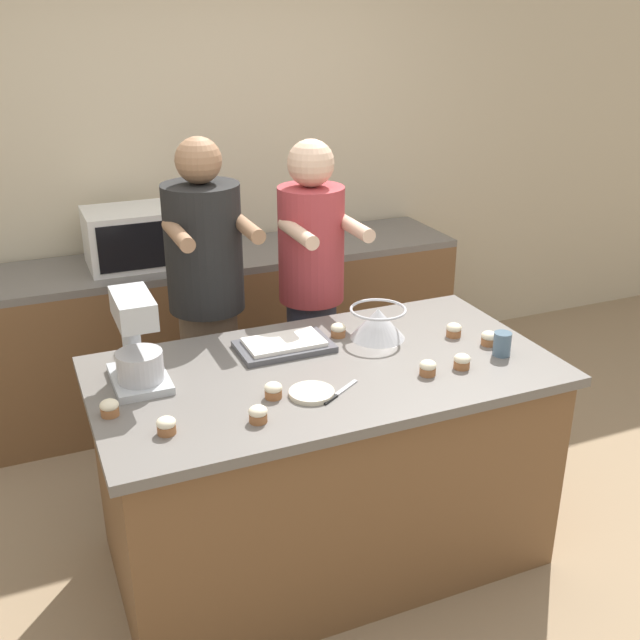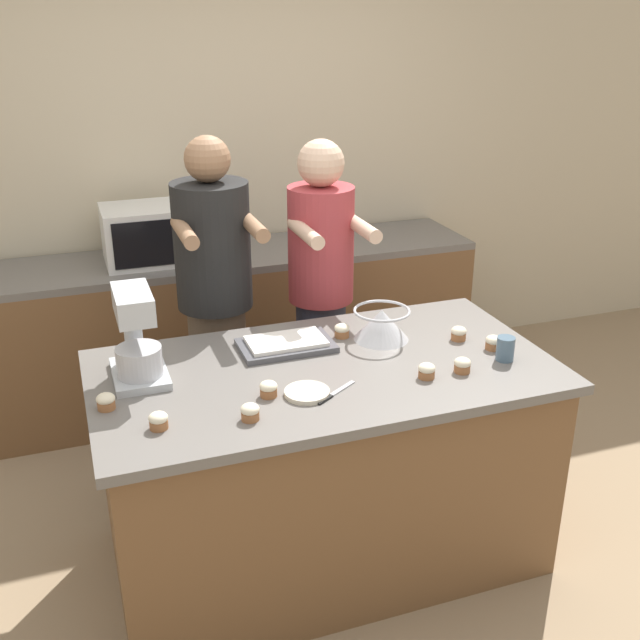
# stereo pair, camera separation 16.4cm
# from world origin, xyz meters

# --- Properties ---
(ground_plane) EXTENTS (16.00, 16.00, 0.00)m
(ground_plane) POSITION_xyz_m (0.00, 0.00, 0.00)
(ground_plane) COLOR #937A5B
(back_wall) EXTENTS (10.00, 0.06, 2.70)m
(back_wall) POSITION_xyz_m (0.00, 1.89, 1.35)
(back_wall) COLOR beige
(back_wall) RESTS_ON ground_plane
(island_counter) EXTENTS (1.79, 0.96, 0.89)m
(island_counter) POSITION_xyz_m (0.00, 0.00, 0.45)
(island_counter) COLOR brown
(island_counter) RESTS_ON ground_plane
(back_counter) EXTENTS (2.80, 0.60, 0.90)m
(back_counter) POSITION_xyz_m (0.00, 1.54, 0.45)
(back_counter) COLOR brown
(back_counter) RESTS_ON ground_plane
(person_left) EXTENTS (0.36, 0.51, 1.69)m
(person_left) POSITION_xyz_m (-0.27, 0.74, 0.89)
(person_left) COLOR brown
(person_left) RESTS_ON ground_plane
(person_right) EXTENTS (0.33, 0.50, 1.64)m
(person_right) POSITION_xyz_m (0.25, 0.74, 0.87)
(person_right) COLOR #33384C
(person_right) RESTS_ON ground_plane
(stand_mixer) EXTENTS (0.20, 0.30, 0.35)m
(stand_mixer) POSITION_xyz_m (-0.69, 0.15, 1.05)
(stand_mixer) COLOR #B2B7BC
(stand_mixer) RESTS_ON island_counter
(mixing_bowl) EXTENTS (0.24, 0.24, 0.13)m
(mixing_bowl) POSITION_xyz_m (0.32, 0.17, 0.96)
(mixing_bowl) COLOR #BCBCC1
(mixing_bowl) RESTS_ON island_counter
(baking_tray) EXTENTS (0.38, 0.23, 0.04)m
(baking_tray) POSITION_xyz_m (-0.09, 0.22, 0.91)
(baking_tray) COLOR #4C4C51
(baking_tray) RESTS_ON island_counter
(microwave_oven) EXTENTS (0.49, 0.38, 0.31)m
(microwave_oven) POSITION_xyz_m (-0.45, 1.53, 1.06)
(microwave_oven) COLOR silver
(microwave_oven) RESTS_ON back_counter
(drinking_glass) EXTENTS (0.07, 0.07, 0.10)m
(drinking_glass) POSITION_xyz_m (0.70, -0.18, 0.94)
(drinking_glass) COLOR slate
(drinking_glass) RESTS_ON island_counter
(small_plate) EXTENTS (0.17, 0.17, 0.02)m
(small_plate) POSITION_xyz_m (-0.14, -0.19, 0.90)
(small_plate) COLOR beige
(small_plate) RESTS_ON island_counter
(knife) EXTENTS (0.19, 0.13, 0.01)m
(knife) POSITION_xyz_m (-0.04, -0.22, 0.90)
(knife) COLOR #BCBCC1
(knife) RESTS_ON island_counter
(cupcake_0) EXTENTS (0.07, 0.07, 0.06)m
(cupcake_0) POSITION_xyz_m (0.17, 0.25, 0.92)
(cupcake_0) COLOR #9E6038
(cupcake_0) RESTS_ON island_counter
(cupcake_1) EXTENTS (0.07, 0.07, 0.06)m
(cupcake_1) POSITION_xyz_m (-0.83, -0.05, 0.92)
(cupcake_1) COLOR #9E6038
(cupcake_1) RESTS_ON island_counter
(cupcake_2) EXTENTS (0.07, 0.07, 0.06)m
(cupcake_2) POSITION_xyz_m (-0.27, -0.15, 0.92)
(cupcake_2) COLOR #9E6038
(cupcake_2) RESTS_ON island_counter
(cupcake_3) EXTENTS (0.07, 0.07, 0.06)m
(cupcake_3) POSITION_xyz_m (0.71, -0.07, 0.92)
(cupcake_3) COLOR #9E6038
(cupcake_3) RESTS_ON island_counter
(cupcake_4) EXTENTS (0.07, 0.07, 0.06)m
(cupcake_4) POSITION_xyz_m (0.33, -0.21, 0.92)
(cupcake_4) COLOR #9E6038
(cupcake_4) RESTS_ON island_counter
(cupcake_5) EXTENTS (0.07, 0.07, 0.06)m
(cupcake_5) POSITION_xyz_m (-0.37, -0.29, 0.92)
(cupcake_5) COLOR #9E6038
(cupcake_5) RESTS_ON island_counter
(cupcake_6) EXTENTS (0.07, 0.07, 0.06)m
(cupcake_6) POSITION_xyz_m (0.62, 0.06, 0.92)
(cupcake_6) COLOR #9E6038
(cupcake_6) RESTS_ON island_counter
(cupcake_7) EXTENTS (0.07, 0.07, 0.06)m
(cupcake_7) POSITION_xyz_m (-0.67, -0.25, 0.92)
(cupcake_7) COLOR #9E6038
(cupcake_7) RESTS_ON island_counter
(cupcake_8) EXTENTS (0.07, 0.07, 0.06)m
(cupcake_8) POSITION_xyz_m (0.48, -0.22, 0.92)
(cupcake_8) COLOR #9E6038
(cupcake_8) RESTS_ON island_counter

